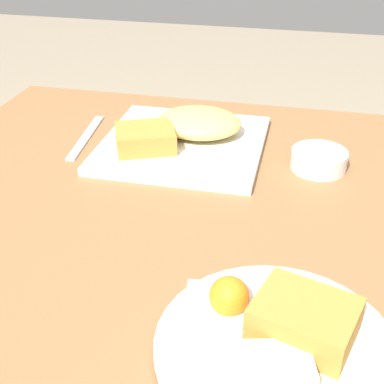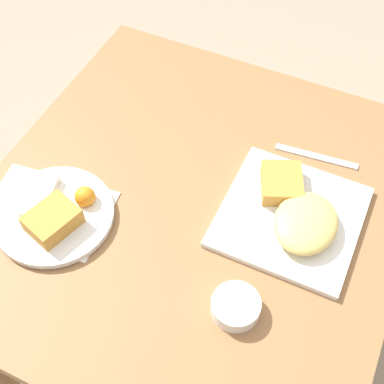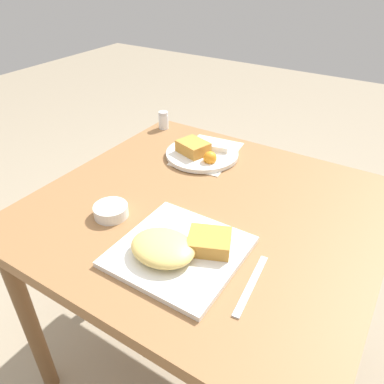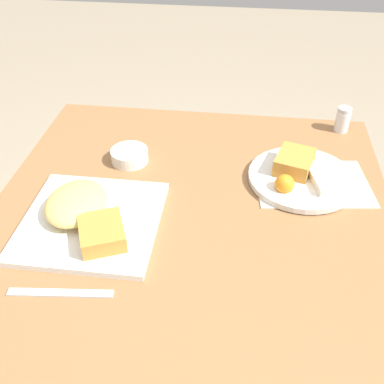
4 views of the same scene
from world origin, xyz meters
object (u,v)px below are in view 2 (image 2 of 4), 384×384
Objects in this scene: butter_knife at (316,157)px; plate_oval_far at (55,213)px; plate_square_near at (295,214)px; sauce_ramekin at (236,306)px.

plate_oval_far is at bearing 35.86° from butter_knife.
plate_square_near reaches higher than sauce_ramekin.
plate_square_near is 0.49m from plate_oval_far.
plate_oval_far is (-0.21, 0.45, -0.00)m from plate_square_near.
plate_square_near is at bearing -8.08° from sauce_ramekin.
plate_oval_far reaches higher than butter_knife.
sauce_ramekin is (-0.24, 0.03, -0.00)m from plate_square_near.
butter_knife is (0.19, 0.01, -0.02)m from plate_square_near.
plate_square_near is 0.24m from sauce_ramekin.
plate_square_near is 1.48× the size of butter_knife.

